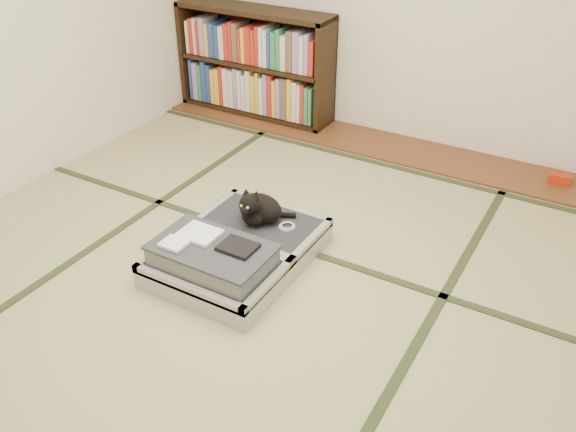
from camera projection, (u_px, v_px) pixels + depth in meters
The scene contains 10 objects.
floor at pixel (249, 279), 3.45m from camera, with size 4.50×4.50×0.00m, color tan.
wood_strip at pixel (385, 146), 4.91m from camera, with size 4.00×0.50×0.02m, color brown.
red_item at pixel (560, 179), 4.35m from camera, with size 0.15×0.09×0.07m, color #AC260D.
room_shell at pixel (238, 16), 2.67m from camera, with size 4.50×4.50×4.50m.
tatami_borders at pixel (293, 237), 3.81m from camera, with size 4.00×4.50×0.01m.
bookcase at pixel (255, 64), 5.27m from camera, with size 1.41×0.32×0.92m.
suitcase at pixel (234, 252), 3.50m from camera, with size 0.73×0.98×0.29m.
cat at pixel (258, 208), 3.65m from camera, with size 0.33×0.33×0.26m.
cable_coil at pixel (287, 226), 3.64m from camera, with size 0.10×0.10×0.02m.
hanger at pixel (247, 201), 4.18m from camera, with size 0.39×0.25×0.01m.
Camera 1 is at (1.56, -2.25, 2.14)m, focal length 38.00 mm.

